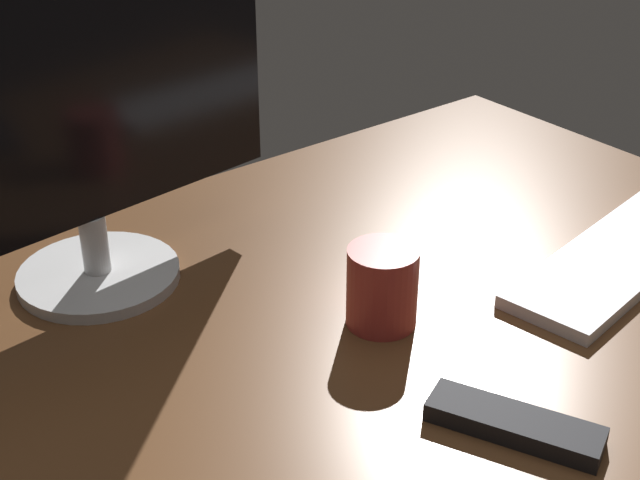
% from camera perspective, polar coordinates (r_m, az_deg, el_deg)
% --- Properties ---
extents(desk, '(1.40, 0.84, 0.02)m').
position_cam_1_polar(desk, '(1.03, -0.49, -6.31)').
color(desk, brown).
rests_on(desk, ground).
extents(monitor, '(0.51, 0.20, 0.43)m').
position_cam_1_polar(monitor, '(1.05, -15.00, 8.27)').
color(monitor, silver).
rests_on(monitor, desk).
extents(keyboard, '(0.42, 0.19, 0.02)m').
position_cam_1_polar(keyboard, '(1.22, 18.39, -0.82)').
color(keyboard, white).
rests_on(keyboard, desk).
extents(tv_remote, '(0.11, 0.17, 0.02)m').
position_cam_1_polar(tv_remote, '(0.91, 12.00, -11.15)').
color(tv_remote, black).
rests_on(tv_remote, desk).
extents(coffee_mug, '(0.08, 0.08, 0.09)m').
position_cam_1_polar(coffee_mug, '(1.02, 3.89, -2.93)').
color(coffee_mug, '#B23833').
rests_on(coffee_mug, desk).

